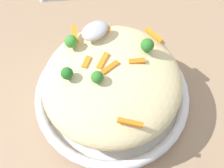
# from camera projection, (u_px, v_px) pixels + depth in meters

# --- Properties ---
(ground_plane) EXTENTS (2.40, 2.40, 0.00)m
(ground_plane) POSITION_uv_depth(u_px,v_px,m) (112.00, 101.00, 0.66)
(ground_plane) COLOR #9E7F60
(serving_bowl) EXTENTS (0.32, 0.32, 0.05)m
(serving_bowl) POSITION_uv_depth(u_px,v_px,m) (112.00, 96.00, 0.63)
(serving_bowl) COLOR silver
(serving_bowl) RESTS_ON ground_plane
(pasta_mound) EXTENTS (0.27, 0.27, 0.09)m
(pasta_mound) POSITION_uv_depth(u_px,v_px,m) (112.00, 82.00, 0.58)
(pasta_mound) COLOR beige
(pasta_mound) RESTS_ON serving_bowl
(carrot_piece_0) EXTENTS (0.04, 0.01, 0.01)m
(carrot_piece_0) POSITION_uv_depth(u_px,v_px,m) (112.00, 66.00, 0.55)
(carrot_piece_0) COLOR orange
(carrot_piece_0) RESTS_ON pasta_mound
(carrot_piece_1) EXTENTS (0.03, 0.04, 0.01)m
(carrot_piece_1) POSITION_uv_depth(u_px,v_px,m) (130.00, 123.00, 0.50)
(carrot_piece_1) COLOR orange
(carrot_piece_1) RESTS_ON pasta_mound
(carrot_piece_2) EXTENTS (0.03, 0.04, 0.01)m
(carrot_piece_2) POSITION_uv_depth(u_px,v_px,m) (76.00, 33.00, 0.59)
(carrot_piece_2) COLOR orange
(carrot_piece_2) RESTS_ON pasta_mound
(carrot_piece_3) EXTENTS (0.02, 0.03, 0.01)m
(carrot_piece_3) POSITION_uv_depth(u_px,v_px,m) (103.00, 28.00, 0.59)
(carrot_piece_3) COLOR orange
(carrot_piece_3) RESTS_ON pasta_mound
(carrot_piece_4) EXTENTS (0.03, 0.02, 0.01)m
(carrot_piece_4) POSITION_uv_depth(u_px,v_px,m) (137.00, 61.00, 0.55)
(carrot_piece_4) COLOR orange
(carrot_piece_4) RESTS_ON pasta_mound
(carrot_piece_5) EXTENTS (0.04, 0.02, 0.01)m
(carrot_piece_5) POSITION_uv_depth(u_px,v_px,m) (103.00, 60.00, 0.55)
(carrot_piece_5) COLOR orange
(carrot_piece_5) RESTS_ON pasta_mound
(carrot_piece_6) EXTENTS (0.01, 0.04, 0.01)m
(carrot_piece_6) POSITION_uv_depth(u_px,v_px,m) (154.00, 35.00, 0.59)
(carrot_piece_6) COLOR orange
(carrot_piece_6) RESTS_ON pasta_mound
(carrot_piece_7) EXTENTS (0.03, 0.02, 0.01)m
(carrot_piece_7) POSITION_uv_depth(u_px,v_px,m) (86.00, 62.00, 0.55)
(carrot_piece_7) COLOR orange
(carrot_piece_7) RESTS_ON pasta_mound
(broccoli_floret_0) EXTENTS (0.02, 0.02, 0.02)m
(broccoli_floret_0) POSITION_uv_depth(u_px,v_px,m) (97.00, 77.00, 0.52)
(broccoli_floret_0) COLOR #296820
(broccoli_floret_0) RESTS_ON pasta_mound
(broccoli_floret_1) EXTENTS (0.02, 0.02, 0.03)m
(broccoli_floret_1) POSITION_uv_depth(u_px,v_px,m) (67.00, 73.00, 0.53)
(broccoli_floret_1) COLOR #205B1C
(broccoli_floret_1) RESTS_ON pasta_mound
(broccoli_floret_2) EXTENTS (0.02, 0.02, 0.03)m
(broccoli_floret_2) POSITION_uv_depth(u_px,v_px,m) (71.00, 42.00, 0.57)
(broccoli_floret_2) COLOR #377928
(broccoli_floret_2) RESTS_ON pasta_mound
(broccoli_floret_3) EXTENTS (0.03, 0.03, 0.03)m
(broccoli_floret_3) POSITION_uv_depth(u_px,v_px,m) (147.00, 45.00, 0.56)
(broccoli_floret_3) COLOR #296820
(broccoli_floret_3) RESTS_ON pasta_mound
(serving_spoon) EXTENTS (0.14, 0.10, 0.08)m
(serving_spoon) POSITION_uv_depth(u_px,v_px,m) (88.00, 19.00, 0.57)
(serving_spoon) COLOR #B7B7BC
(serving_spoon) RESTS_ON pasta_mound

